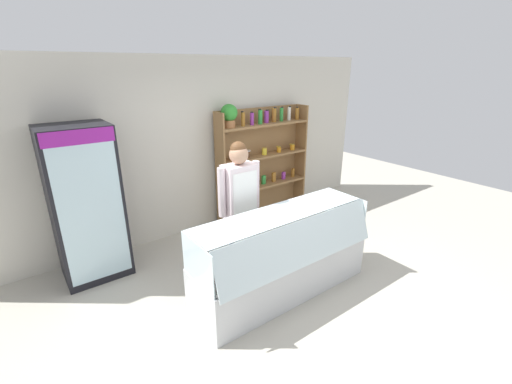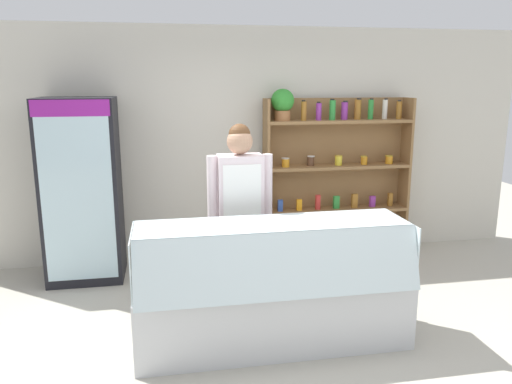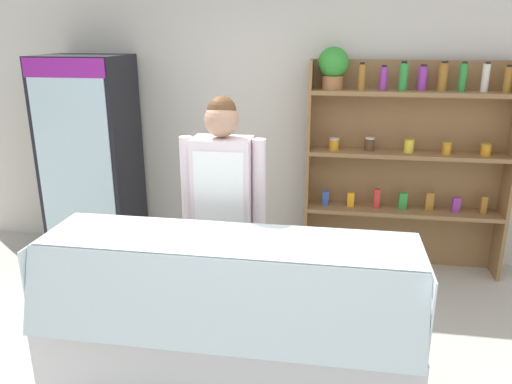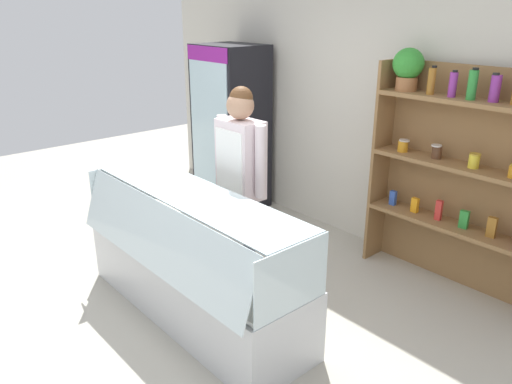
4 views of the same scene
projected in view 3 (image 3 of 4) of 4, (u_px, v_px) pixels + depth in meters
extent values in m
cube|color=beige|center=(294.00, 118.00, 4.70)|extent=(6.80, 0.10, 2.70)
cube|color=black|center=(92.00, 161.00, 4.68)|extent=(0.77, 0.63, 1.93)
cube|color=silver|center=(75.00, 170.00, 4.38)|extent=(0.69, 0.01, 1.73)
cube|color=#8C1E8C|center=(63.00, 68.00, 4.11)|extent=(0.73, 0.01, 0.16)
cylinder|color=#3356B2|center=(64.00, 230.00, 4.66)|extent=(0.07, 0.07, 0.21)
cylinder|color=orange|center=(86.00, 231.00, 4.63)|extent=(0.06, 0.06, 0.21)
cylinder|color=red|center=(108.00, 233.00, 4.60)|extent=(0.06, 0.06, 0.20)
cylinder|color=#2D8C38|center=(58.00, 179.00, 4.51)|extent=(0.06, 0.06, 0.18)
cylinder|color=orange|center=(80.00, 180.00, 4.48)|extent=(0.05, 0.05, 0.18)
cylinder|color=orange|center=(103.00, 183.00, 4.45)|extent=(0.06, 0.06, 0.15)
cylinder|color=#9E6623|center=(48.00, 125.00, 4.36)|extent=(0.06, 0.06, 0.15)
cylinder|color=silver|center=(65.00, 124.00, 4.33)|extent=(0.06, 0.06, 0.18)
cylinder|color=#2D8C38|center=(83.00, 125.00, 4.31)|extent=(0.05, 0.05, 0.17)
cylinder|color=#2D8C38|center=(100.00, 123.00, 4.28)|extent=(0.06, 0.06, 0.21)
cube|color=olive|center=(404.00, 167.00, 4.55)|extent=(1.76, 0.02, 1.90)
cube|color=olive|center=(308.00, 167.00, 4.55)|extent=(0.03, 0.28, 1.90)
cube|color=olive|center=(509.00, 175.00, 4.28)|extent=(0.03, 0.28, 1.90)
cube|color=olive|center=(402.00, 211.00, 4.53)|extent=(1.70, 0.28, 0.04)
cube|color=olive|center=(407.00, 154.00, 4.37)|extent=(1.70, 0.28, 0.04)
cube|color=olive|center=(413.00, 93.00, 4.21)|extent=(1.70, 0.28, 0.04)
cylinder|color=#996038|center=(332.00, 83.00, 4.28)|extent=(0.18, 0.18, 0.12)
sphere|color=#2F8C2D|center=(333.00, 62.00, 4.23)|extent=(0.26, 0.26, 0.26)
cylinder|color=#9E6623|center=(362.00, 77.00, 4.21)|extent=(0.06, 0.06, 0.21)
cylinder|color=black|center=(362.00, 63.00, 4.20)|extent=(0.04, 0.04, 0.02)
cylinder|color=purple|center=(383.00, 79.00, 4.20)|extent=(0.06, 0.06, 0.19)
cylinder|color=black|center=(384.00, 66.00, 4.18)|extent=(0.04, 0.04, 0.02)
cylinder|color=#2D8C38|center=(403.00, 77.00, 4.16)|extent=(0.07, 0.07, 0.23)
cylinder|color=black|center=(404.00, 62.00, 4.14)|extent=(0.05, 0.05, 0.02)
cylinder|color=purple|center=(422.00, 78.00, 4.18)|extent=(0.08, 0.08, 0.20)
cylinder|color=black|center=(424.00, 65.00, 4.12)|extent=(0.05, 0.05, 0.02)
cylinder|color=#9E6623|center=(443.00, 77.00, 4.15)|extent=(0.08, 0.08, 0.23)
cylinder|color=black|center=(445.00, 62.00, 4.09)|extent=(0.05, 0.05, 0.02)
cylinder|color=#2D8C38|center=(463.00, 78.00, 4.12)|extent=(0.06, 0.06, 0.23)
cylinder|color=black|center=(465.00, 62.00, 4.07)|extent=(0.04, 0.04, 0.02)
cylinder|color=silver|center=(485.00, 78.00, 4.10)|extent=(0.06, 0.06, 0.23)
cylinder|color=black|center=(488.00, 63.00, 4.04)|extent=(0.04, 0.04, 0.02)
cylinder|color=#9E6623|center=(508.00, 80.00, 4.05)|extent=(0.06, 0.06, 0.21)
cylinder|color=black|center=(510.00, 66.00, 4.02)|extent=(0.04, 0.04, 0.02)
cylinder|color=orange|center=(334.00, 145.00, 4.43)|extent=(0.09, 0.09, 0.09)
cylinder|color=silver|center=(334.00, 139.00, 4.43)|extent=(0.09, 0.09, 0.01)
cylinder|color=brown|center=(369.00, 144.00, 4.41)|extent=(0.08, 0.08, 0.11)
cylinder|color=silver|center=(370.00, 138.00, 4.38)|extent=(0.09, 0.09, 0.01)
cylinder|color=yellow|center=(409.00, 146.00, 4.34)|extent=(0.09, 0.09, 0.11)
cylinder|color=gold|center=(409.00, 140.00, 4.33)|extent=(0.09, 0.09, 0.01)
cylinder|color=orange|center=(447.00, 149.00, 4.29)|extent=(0.08, 0.08, 0.09)
cylinder|color=gold|center=(447.00, 143.00, 4.28)|extent=(0.08, 0.08, 0.01)
cylinder|color=orange|center=(486.00, 150.00, 4.24)|extent=(0.09, 0.09, 0.09)
cylinder|color=gold|center=(486.00, 144.00, 4.24)|extent=(0.09, 0.09, 0.01)
cube|color=#3356B2|center=(325.00, 198.00, 4.61)|extent=(0.06, 0.04, 0.14)
cube|color=orange|center=(351.00, 200.00, 4.58)|extent=(0.06, 0.04, 0.13)
cube|color=red|center=(377.00, 199.00, 4.53)|extent=(0.06, 0.04, 0.18)
cube|color=#2D8C38|center=(403.00, 201.00, 4.50)|extent=(0.07, 0.05, 0.15)
cube|color=#9E6623|center=(429.00, 202.00, 4.47)|extent=(0.07, 0.05, 0.17)
cube|color=purple|center=(456.00, 205.00, 4.44)|extent=(0.07, 0.05, 0.14)
cube|color=#9E6623|center=(484.00, 205.00, 4.40)|extent=(0.05, 0.04, 0.16)
cube|color=silver|center=(229.00, 352.00, 3.02)|extent=(2.17, 0.66, 0.55)
cube|color=white|center=(228.00, 310.00, 2.93)|extent=(2.11, 0.60, 0.03)
cube|color=silver|center=(215.00, 307.00, 2.57)|extent=(2.13, 0.16, 0.47)
cube|color=silver|center=(229.00, 239.00, 2.84)|extent=(2.13, 0.50, 0.01)
cube|color=silver|center=(54.00, 265.00, 3.03)|extent=(0.01, 0.62, 0.45)
cube|color=silver|center=(422.00, 293.00, 2.70)|extent=(0.01, 0.62, 0.45)
cube|color=tan|center=(97.00, 286.00, 3.12)|extent=(0.16, 0.12, 0.04)
cube|color=white|center=(82.00, 302.00, 2.93)|extent=(0.05, 0.03, 0.02)
cube|color=tan|center=(149.00, 291.00, 3.07)|extent=(0.16, 0.11, 0.04)
cube|color=white|center=(137.00, 307.00, 2.88)|extent=(0.05, 0.03, 0.02)
cube|color=beige|center=(203.00, 294.00, 3.02)|extent=(0.16, 0.11, 0.05)
cube|color=white|center=(194.00, 312.00, 2.83)|extent=(0.05, 0.03, 0.02)
cube|color=beige|center=(259.00, 300.00, 2.96)|extent=(0.16, 0.14, 0.04)
cube|color=white|center=(254.00, 317.00, 2.78)|extent=(0.05, 0.03, 0.02)
cube|color=tan|center=(317.00, 304.00, 2.91)|extent=(0.16, 0.12, 0.05)
cube|color=white|center=(315.00, 323.00, 2.72)|extent=(0.05, 0.03, 0.02)
cube|color=tan|center=(377.00, 309.00, 2.86)|extent=(0.17, 0.13, 0.05)
cube|color=white|center=(379.00, 328.00, 2.67)|extent=(0.05, 0.03, 0.02)
cylinder|color=#A35B4C|center=(75.00, 293.00, 2.95)|extent=(0.17, 0.14, 0.14)
cylinder|color=#C1706B|center=(110.00, 296.00, 2.91)|extent=(0.17, 0.15, 0.14)
cylinder|color=white|center=(322.00, 307.00, 2.73)|extent=(0.07, 0.07, 0.21)
cylinder|color=white|center=(340.00, 310.00, 2.72)|extent=(0.07, 0.07, 0.19)
cylinder|color=#383D51|center=(213.00, 282.00, 3.61)|extent=(0.13, 0.13, 0.80)
cylinder|color=#383D51|center=(237.00, 284.00, 3.58)|extent=(0.13, 0.13, 0.80)
cube|color=silver|center=(223.00, 186.00, 3.37)|extent=(0.39, 0.24, 0.66)
cube|color=white|center=(220.00, 241.00, 3.36)|extent=(0.33, 0.01, 1.24)
cylinder|color=silver|center=(187.00, 180.00, 3.39)|extent=(0.09, 0.09, 0.60)
cylinder|color=silver|center=(259.00, 183.00, 3.32)|extent=(0.09, 0.09, 0.60)
sphere|color=tan|center=(222.00, 120.00, 3.23)|extent=(0.23, 0.23, 0.23)
sphere|color=brown|center=(222.00, 111.00, 3.22)|extent=(0.19, 0.19, 0.19)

